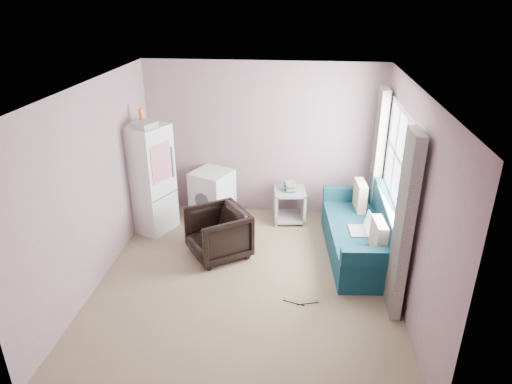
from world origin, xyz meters
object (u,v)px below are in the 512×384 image
sofa (367,234)px  fridge (149,178)px  armchair (218,231)px  washing_machine (212,194)px  side_table (289,203)px

sofa → fridge: bearing=167.3°
armchair → sofa: sofa is taller
fridge → washing_machine: fridge is taller
washing_machine → sofa: (2.39, -0.93, -0.09)m
washing_machine → fridge: bearing=-127.3°
fridge → washing_machine: (0.86, 0.48, -0.43)m
side_table → washing_machine: bearing=-179.6°
armchair → sofa: size_ratio=0.37×
washing_machine → side_table: size_ratio=1.20×
fridge → sofa: size_ratio=0.91×
fridge → sofa: (3.25, -0.45, -0.52)m
armchair → sofa: 2.09m
armchair → side_table: armchair is taller
armchair → sofa: (2.08, 0.24, -0.06)m
fridge → side_table: (2.12, 0.49, -0.54)m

